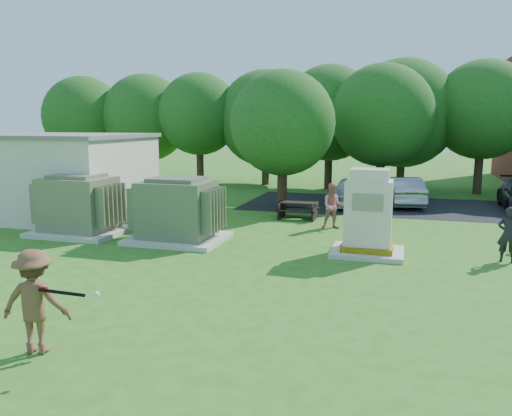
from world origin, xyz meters
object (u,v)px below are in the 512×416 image
(transformer_left, at_px, (79,206))
(car_silver_a, at_px, (403,191))
(person_by_generator, at_px, (508,235))
(person_at_picnic, at_px, (333,206))
(transformer_right, at_px, (177,211))
(batter, at_px, (35,301))
(car_white, at_px, (351,192))
(generator_cabinet, at_px, (368,217))
(picnic_table, at_px, (298,208))

(transformer_left, height_order, car_silver_a, transformer_left)
(person_by_generator, xyz_separation_m, person_at_picnic, (-5.21, 3.05, 0.05))
(transformer_right, distance_m, car_silver_a, 11.73)
(person_by_generator, distance_m, person_at_picnic, 6.04)
(person_at_picnic, height_order, car_silver_a, person_at_picnic)
(transformer_right, distance_m, person_by_generator, 9.79)
(car_silver_a, bearing_deg, transformer_right, 42.83)
(transformer_left, height_order, batter, transformer_left)
(transformer_right, relative_size, car_white, 0.78)
(transformer_right, distance_m, generator_cabinet, 6.04)
(transformer_left, bearing_deg, generator_cabinet, 0.01)
(person_at_picnic, distance_m, car_white, 5.25)
(transformer_right, relative_size, car_silver_a, 0.75)
(generator_cabinet, xyz_separation_m, picnic_table, (-3.05, 4.81, -0.68))
(picnic_table, relative_size, batter, 0.88)
(transformer_left, xyz_separation_m, car_white, (8.38, 8.55, -0.31))
(generator_cabinet, height_order, car_silver_a, generator_cabinet)
(generator_cabinet, xyz_separation_m, car_white, (-1.36, 8.55, -0.44))
(transformer_right, height_order, person_by_generator, transformer_right)
(person_by_generator, distance_m, car_white, 9.74)
(transformer_left, distance_m, batter, 9.34)
(transformer_left, bearing_deg, car_silver_a, 41.42)
(transformer_right, relative_size, generator_cabinet, 1.20)
(transformer_left, height_order, transformer_right, same)
(transformer_left, bearing_deg, car_white, 45.59)
(transformer_left, distance_m, transformer_right, 3.70)
(transformer_right, height_order, picnic_table, transformer_right)
(person_by_generator, height_order, person_at_picnic, person_at_picnic)
(transformer_right, xyz_separation_m, person_by_generator, (9.79, 0.26, -0.20))
(transformer_left, relative_size, person_by_generator, 1.94)
(batter, bearing_deg, person_at_picnic, -120.07)
(transformer_right, xyz_separation_m, car_silver_a, (6.98, 9.42, -0.31))
(batter, distance_m, person_by_generator, 11.90)
(generator_cabinet, bearing_deg, person_by_generator, 4.02)
(person_by_generator, bearing_deg, transformer_left, 14.34)
(picnic_table, relative_size, person_at_picnic, 0.94)
(transformer_right, xyz_separation_m, generator_cabinet, (6.04, 0.00, 0.13))
(transformer_right, relative_size, person_at_picnic, 1.81)
(person_by_generator, bearing_deg, generator_cabinet, 17.23)
(transformer_left, relative_size, picnic_table, 1.92)
(batter, xyz_separation_m, car_white, (3.49, 16.52, -0.23))
(transformer_left, xyz_separation_m, generator_cabinet, (9.74, 0.00, 0.13))
(transformer_right, distance_m, picnic_table, 5.69)
(person_at_picnic, bearing_deg, batter, -121.69)
(generator_cabinet, height_order, car_white, generator_cabinet)
(picnic_table, height_order, car_silver_a, car_silver_a)
(picnic_table, xyz_separation_m, person_by_generator, (6.81, -4.54, 0.36))
(picnic_table, height_order, batter, batter)
(batter, distance_m, car_white, 16.88)
(generator_cabinet, xyz_separation_m, car_silver_a, (0.94, 9.42, -0.43))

